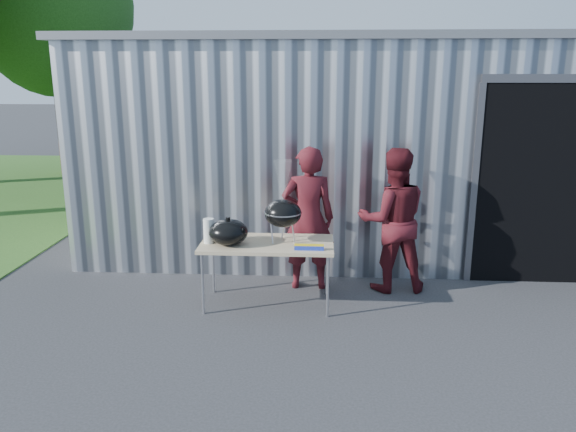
# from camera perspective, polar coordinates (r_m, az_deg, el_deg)

# --- Properties ---
(ground) EXTENTS (80.00, 80.00, 0.00)m
(ground) POSITION_cam_1_polar(r_m,az_deg,el_deg) (5.91, 1.64, -11.96)
(ground) COLOR #2B2B2E
(building) EXTENTS (8.20, 6.20, 3.10)m
(building) POSITION_cam_1_polar(r_m,az_deg,el_deg) (9.97, 7.83, 8.08)
(building) COLOR silver
(building) RESTS_ON ground
(tree_far) EXTENTS (3.90, 3.90, 6.46)m
(tree_far) POSITION_cam_1_polar(r_m,az_deg,el_deg) (15.83, -22.83, 19.15)
(tree_far) COLOR #442D19
(tree_far) RESTS_ON ground
(folding_table) EXTENTS (1.50, 0.75, 0.75)m
(folding_table) POSITION_cam_1_polar(r_m,az_deg,el_deg) (6.38, -2.13, -3.04)
(folding_table) COLOR tan
(folding_table) RESTS_ON ground
(kettle_grill) EXTENTS (0.42, 0.42, 0.93)m
(kettle_grill) POSITION_cam_1_polar(r_m,az_deg,el_deg) (6.28, -0.52, 1.06)
(kettle_grill) COLOR black
(kettle_grill) RESTS_ON folding_table
(grill_lid) EXTENTS (0.44, 0.44, 0.32)m
(grill_lid) POSITION_cam_1_polar(r_m,az_deg,el_deg) (6.29, -6.08, -1.64)
(grill_lid) COLOR black
(grill_lid) RESTS_ON folding_table
(paper_towels) EXTENTS (0.12, 0.12, 0.28)m
(paper_towels) POSITION_cam_1_polar(r_m,az_deg,el_deg) (6.38, -8.05, -1.50)
(paper_towels) COLOR white
(paper_towels) RESTS_ON folding_table
(white_tub) EXTENTS (0.20, 0.15, 0.10)m
(white_tub) POSITION_cam_1_polar(r_m,az_deg,el_deg) (6.61, -6.73, -1.69)
(white_tub) COLOR white
(white_tub) RESTS_ON folding_table
(foil_box) EXTENTS (0.32, 0.05, 0.06)m
(foil_box) POSITION_cam_1_polar(r_m,az_deg,el_deg) (6.10, 2.16, -3.19)
(foil_box) COLOR #1A31AF
(foil_box) RESTS_ON folding_table
(person_cook) EXTENTS (0.67, 0.46, 1.77)m
(person_cook) POSITION_cam_1_polar(r_m,az_deg,el_deg) (6.86, 2.05, -0.25)
(person_cook) COLOR #4A1219
(person_cook) RESTS_ON ground
(person_bystander) EXTENTS (0.92, 0.75, 1.76)m
(person_bystander) POSITION_cam_1_polar(r_m,az_deg,el_deg) (6.91, 10.59, -0.42)
(person_bystander) COLOR #4A1219
(person_bystander) RESTS_ON ground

